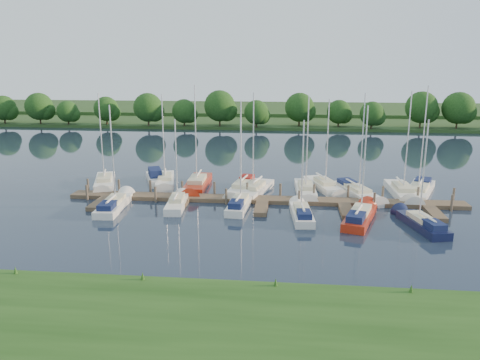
# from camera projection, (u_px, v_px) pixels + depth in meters

# --- Properties ---
(ground) EXTENTS (260.00, 260.00, 0.00)m
(ground) POSITION_uv_depth(u_px,v_px,m) (258.00, 228.00, 39.81)
(ground) COLOR #1B2636
(ground) RESTS_ON ground
(near_bank) EXTENTS (90.00, 10.00, 0.50)m
(near_bank) POSITION_uv_depth(u_px,v_px,m) (238.00, 328.00, 24.31)
(near_bank) COLOR #1B4012
(near_bank) RESTS_ON ground
(dock) EXTENTS (40.00, 6.00, 0.40)m
(dock) POSITION_uv_depth(u_px,v_px,m) (263.00, 202.00, 46.82)
(dock) COLOR #4D3B2B
(dock) RESTS_ON ground
(mooring_pilings) EXTENTS (38.24, 2.84, 2.00)m
(mooring_pilings) POSITION_uv_depth(u_px,v_px,m) (263.00, 195.00, 47.81)
(mooring_pilings) COLOR #473D33
(mooring_pilings) RESTS_ON ground
(far_shore) EXTENTS (180.00, 30.00, 0.60)m
(far_shore) POSITION_uv_depth(u_px,v_px,m) (278.00, 121.00, 112.14)
(far_shore) COLOR #244119
(far_shore) RESTS_ON ground
(distant_hill) EXTENTS (220.00, 40.00, 1.40)m
(distant_hill) POSITION_uv_depth(u_px,v_px,m) (280.00, 109.00, 136.18)
(distant_hill) COLOR #2D4D21
(distant_hill) RESTS_ON ground
(treeline) EXTENTS (147.61, 9.50, 8.27)m
(treeline) POSITION_uv_depth(u_px,v_px,m) (300.00, 110.00, 98.42)
(treeline) COLOR #38281C
(treeline) RESTS_ON ground
(sailboat_n_0) EXTENTS (4.25, 8.58, 10.94)m
(sailboat_n_0) POSITION_uv_depth(u_px,v_px,m) (105.00, 183.00, 53.76)
(sailboat_n_0) COLOR white
(sailboat_n_0) RESTS_ON ground
(motorboat) EXTENTS (3.48, 5.94, 2.01)m
(motorboat) POSITION_uv_depth(u_px,v_px,m) (155.00, 179.00, 55.31)
(motorboat) COLOR white
(motorboat) RESTS_ON ground
(sailboat_n_2) EXTENTS (3.61, 8.53, 10.70)m
(sailboat_n_2) POSITION_uv_depth(u_px,v_px,m) (165.00, 181.00, 54.56)
(sailboat_n_2) COLOR white
(sailboat_n_2) RESTS_ON ground
(sailboat_n_3) EXTENTS (2.45, 9.34, 11.96)m
(sailboat_n_3) POSITION_uv_depth(u_px,v_px,m) (197.00, 186.00, 52.62)
(sailboat_n_3) COLOR #A8240F
(sailboat_n_3) RESTS_ON ground
(sailboat_n_4) EXTENTS (2.96, 8.10, 10.34)m
(sailboat_n_4) POSITION_uv_depth(u_px,v_px,m) (242.00, 189.00, 51.09)
(sailboat_n_4) COLOR white
(sailboat_n_4) RESTS_ON ground
(sailboat_n_5) EXTENTS (3.88, 8.86, 11.24)m
(sailboat_n_5) POSITION_uv_depth(u_px,v_px,m) (254.00, 192.00, 50.16)
(sailboat_n_5) COLOR white
(sailboat_n_5) RESTS_ON ground
(sailboat_n_6) EXTENTS (2.29, 8.50, 10.80)m
(sailboat_n_6) POSITION_uv_depth(u_px,v_px,m) (305.00, 191.00, 50.42)
(sailboat_n_6) COLOR white
(sailboat_n_6) RESTS_ON ground
(sailboat_n_7) EXTENTS (3.98, 8.09, 10.40)m
(sailboat_n_7) POSITION_uv_depth(u_px,v_px,m) (324.00, 187.00, 52.11)
(sailboat_n_7) COLOR white
(sailboat_n_7) RESTS_ON ground
(sailboat_n_8) EXTENTS (4.45, 8.87, 11.17)m
(sailboat_n_8) POSITION_uv_depth(u_px,v_px,m) (357.00, 193.00, 49.66)
(sailboat_n_8) COLOR white
(sailboat_n_8) RESTS_ON ground
(sailboat_n_9) EXTENTS (2.28, 8.94, 11.43)m
(sailboat_n_9) POSITION_uv_depth(u_px,v_px,m) (402.00, 193.00, 49.57)
(sailboat_n_9) COLOR white
(sailboat_n_9) RESTS_ON ground
(sailboat_n_10) EXTENTS (5.21, 9.37, 11.92)m
(sailboat_n_10) POSITION_uv_depth(u_px,v_px,m) (419.00, 191.00, 50.17)
(sailboat_n_10) COLOR white
(sailboat_n_10) RESTS_ON ground
(sailboat_s_0) EXTENTS (2.35, 8.11, 10.29)m
(sailboat_s_0) POSITION_uv_depth(u_px,v_px,m) (115.00, 205.00, 45.28)
(sailboat_s_0) COLOR white
(sailboat_s_0) RESTS_ON ground
(sailboat_s_1) EXTENTS (2.12, 6.88, 8.96)m
(sailboat_s_1) POSITION_uv_depth(u_px,v_px,m) (177.00, 204.00, 45.73)
(sailboat_s_1) COLOR white
(sailboat_s_1) RESTS_ON ground
(sailboat_s_2) EXTENTS (2.21, 7.29, 9.43)m
(sailboat_s_2) POSITION_uv_depth(u_px,v_px,m) (240.00, 205.00, 45.28)
(sailboat_s_2) COLOR white
(sailboat_s_2) RESTS_ON ground
(sailboat_s_3) EXTENTS (2.20, 7.17, 9.23)m
(sailboat_s_3) POSITION_uv_depth(u_px,v_px,m) (301.00, 214.00, 42.51)
(sailboat_s_3) COLOR white
(sailboat_s_3) RESTS_ON ground
(sailboat_s_4) EXTENTS (4.00, 8.25, 10.61)m
(sailboat_s_4) POSITION_uv_depth(u_px,v_px,m) (360.00, 217.00, 41.65)
(sailboat_s_4) COLOR #A8240F
(sailboat_s_4) RESTS_ON ground
(sailboat_s_5) EXTENTS (3.21, 7.51, 9.59)m
(sailboat_s_5) POSITION_uv_depth(u_px,v_px,m) (421.00, 224.00, 39.88)
(sailboat_s_5) COLOR #0F1534
(sailboat_s_5) RESTS_ON ground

